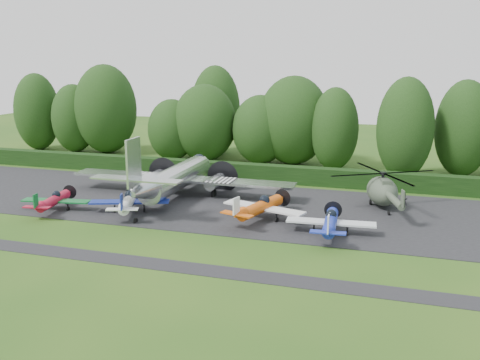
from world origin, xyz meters
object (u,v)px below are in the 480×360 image
(light_plane_white, at_px, (129,201))
(light_plane_red, at_px, (54,200))
(light_plane_orange, at_px, (261,207))
(helicopter, at_px, (382,189))
(transport_plane, at_px, (176,178))
(light_plane_blue, at_px, (331,222))

(light_plane_white, bearing_deg, light_plane_red, -148.91)
(light_plane_orange, bearing_deg, helicopter, 20.60)
(helicopter, bearing_deg, transport_plane, -155.91)
(light_plane_orange, distance_m, helicopter, 12.60)
(transport_plane, distance_m, helicopter, 20.55)
(light_plane_red, height_order, light_plane_white, light_plane_white)
(light_plane_red, bearing_deg, helicopter, 28.87)
(light_plane_red, distance_m, light_plane_orange, 19.55)
(light_plane_orange, bearing_deg, transport_plane, 138.33)
(light_plane_red, distance_m, light_plane_blue, 25.84)
(transport_plane, xyz_separation_m, light_plane_orange, (10.33, -4.85, -0.91))
(light_plane_white, distance_m, light_plane_orange, 12.32)
(light_plane_white, relative_size, light_plane_orange, 0.94)
(light_plane_red, bearing_deg, transport_plane, 49.90)
(transport_plane, height_order, light_plane_white, transport_plane)
(transport_plane, relative_size, light_plane_blue, 3.17)
(light_plane_blue, bearing_deg, light_plane_white, -177.91)
(transport_plane, height_order, light_plane_blue, transport_plane)
(light_plane_blue, bearing_deg, light_plane_orange, 165.06)
(light_plane_white, bearing_deg, helicopter, 42.20)
(light_plane_orange, xyz_separation_m, light_plane_blue, (6.49, -2.29, -0.09))
(light_plane_red, relative_size, light_plane_white, 0.90)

